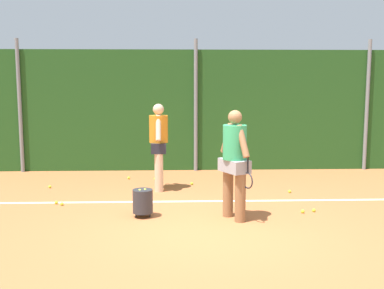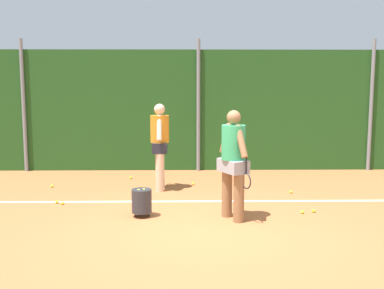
% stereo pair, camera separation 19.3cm
% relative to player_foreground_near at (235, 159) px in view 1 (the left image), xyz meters
% --- Properties ---
extents(ground_plane, '(24.76, 24.76, 0.00)m').
position_rel_player_foreground_near_xyz_m(ground_plane, '(-0.47, 0.96, -1.08)').
color(ground_plane, '#B76638').
extents(hedge_fence_backdrop, '(16.10, 0.25, 3.24)m').
position_rel_player_foreground_near_xyz_m(hedge_fence_backdrop, '(-0.47, 4.70, 0.54)').
color(hedge_fence_backdrop, '#23511E').
rests_on(hedge_fence_backdrop, ground_plane).
extents(fence_post_left, '(0.10, 0.10, 3.51)m').
position_rel_player_foreground_near_xyz_m(fence_post_left, '(-5.12, 4.53, 0.68)').
color(fence_post_left, gray).
rests_on(fence_post_left, ground_plane).
extents(fence_post_center, '(0.10, 0.10, 3.51)m').
position_rel_player_foreground_near_xyz_m(fence_post_center, '(-0.47, 4.53, 0.68)').
color(fence_post_center, gray).
rests_on(fence_post_center, ground_plane).
extents(fence_post_right, '(0.10, 0.10, 3.51)m').
position_rel_player_foreground_near_xyz_m(fence_post_right, '(4.17, 4.53, 0.68)').
color(fence_post_right, gray).
rests_on(fence_post_right, ground_plane).
extents(court_baseline_paint, '(11.76, 0.10, 0.01)m').
position_rel_player_foreground_near_xyz_m(court_baseline_paint, '(-0.47, 1.23, -1.07)').
color(court_baseline_paint, white).
rests_on(court_baseline_paint, ground_plane).
extents(player_foreground_near, '(0.55, 0.76, 1.92)m').
position_rel_player_foreground_near_xyz_m(player_foreground_near, '(0.00, 0.00, 0.00)').
color(player_foreground_near, '#8C603D').
rests_on(player_foreground_near, ground_plane).
extents(player_midcourt, '(0.41, 0.87, 1.92)m').
position_rel_player_foreground_near_xyz_m(player_midcourt, '(-1.40, 2.32, -0.00)').
color(player_midcourt, beige).
rests_on(player_midcourt, ground_plane).
extents(ball_hopper, '(0.36, 0.36, 0.51)m').
position_rel_player_foreground_near_xyz_m(ball_hopper, '(-1.62, 0.18, -0.79)').
color(ball_hopper, '#2D2D33').
rests_on(ball_hopper, ground_plane).
extents(tennis_ball_0, '(0.07, 0.07, 0.07)m').
position_rel_player_foreground_near_xyz_m(tennis_ball_0, '(-3.39, 1.12, -1.04)').
color(tennis_ball_0, '#CCDB33').
rests_on(tennis_ball_0, ground_plane).
extents(tennis_ball_2, '(0.07, 0.07, 0.07)m').
position_rel_player_foreground_near_xyz_m(tennis_ball_2, '(1.31, 0.31, -1.04)').
color(tennis_ball_2, '#CCDB33').
rests_on(tennis_ball_2, ground_plane).
extents(tennis_ball_3, '(0.07, 0.07, 0.07)m').
position_rel_player_foreground_near_xyz_m(tennis_ball_3, '(1.54, 0.38, -1.04)').
color(tennis_ball_3, '#CCDB33').
rests_on(tennis_ball_3, ground_plane).
extents(tennis_ball_4, '(0.07, 0.07, 0.07)m').
position_rel_player_foreground_near_xyz_m(tennis_ball_4, '(1.46, 1.88, -1.04)').
color(tennis_ball_4, '#CCDB33').
rests_on(tennis_ball_4, ground_plane).
extents(tennis_ball_5, '(0.07, 0.07, 0.07)m').
position_rel_player_foreground_near_xyz_m(tennis_ball_5, '(-3.88, 2.54, -1.04)').
color(tennis_ball_5, '#CCDB33').
rests_on(tennis_ball_5, ground_plane).
extents(tennis_ball_6, '(0.07, 0.07, 0.07)m').
position_rel_player_foreground_near_xyz_m(tennis_ball_6, '(-1.52, 3.34, -1.04)').
color(tennis_ball_6, '#CCDB33').
rests_on(tennis_ball_6, ground_plane).
extents(tennis_ball_7, '(0.07, 0.07, 0.07)m').
position_rel_player_foreground_near_xyz_m(tennis_ball_7, '(-0.64, 2.75, -1.04)').
color(tennis_ball_7, '#CCDB33').
rests_on(tennis_ball_7, ground_plane).
extents(tennis_ball_8, '(0.07, 0.07, 0.07)m').
position_rel_player_foreground_near_xyz_m(tennis_ball_8, '(-2.18, 3.44, -1.04)').
color(tennis_ball_8, '#CCDB33').
rests_on(tennis_ball_8, ground_plane).
extents(tennis_ball_9, '(0.07, 0.07, 0.07)m').
position_rel_player_foreground_near_xyz_m(tennis_ball_9, '(-3.25, 1.01, -1.04)').
color(tennis_ball_9, '#CCDB33').
rests_on(tennis_ball_9, ground_plane).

